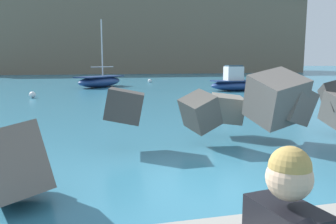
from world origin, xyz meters
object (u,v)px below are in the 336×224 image
mooring_buoy_middle (32,95)px  boat_near_right (100,81)px  mooring_buoy_inner (150,81)px  boat_near_left (236,83)px

mooring_buoy_middle → boat_near_right: bearing=62.5°
mooring_buoy_inner → mooring_buoy_middle: size_ratio=1.00×
boat_near_left → mooring_buoy_inner: bearing=111.5°
boat_near_right → mooring_buoy_middle: 10.55m
boat_near_right → mooring_buoy_middle: (-4.87, -9.35, -0.36)m
mooring_buoy_inner → mooring_buoy_middle: same height
boat_near_right → mooring_buoy_inner: 8.29m
boat_near_left → boat_near_right: size_ratio=0.72×
boat_near_left → mooring_buoy_middle: (-15.93, -2.19, -0.45)m
boat_near_right → mooring_buoy_inner: (5.99, 5.72, -0.36)m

